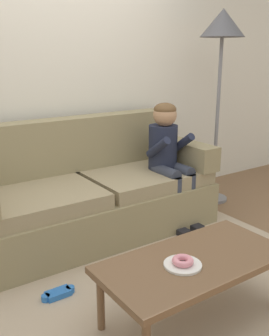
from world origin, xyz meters
TOP-DOWN VIEW (x-y plane):
  - ground at (0.00, 0.00)m, footprint 10.00×10.00m
  - wall_back at (0.00, 1.40)m, footprint 8.00×0.10m
  - area_rug at (0.00, -0.25)m, footprint 2.55×1.87m
  - couch at (0.01, 0.85)m, footprint 2.14×0.90m
  - coffee_table at (-0.05, -0.54)m, footprint 1.11×0.55m
  - person_child at (0.72, 0.64)m, footprint 0.34×0.58m
  - plate at (-0.16, -0.57)m, footprint 0.21×0.21m
  - donut at (-0.16, -0.57)m, footprint 0.16×0.16m
  - toy_controller at (-0.62, 0.10)m, footprint 0.23×0.09m
  - floor_lamp at (1.48, 0.81)m, footprint 0.43×0.43m

SIDE VIEW (x-z plane):
  - ground at x=0.00m, z-range 0.00..0.00m
  - area_rug at x=0.00m, z-range 0.00..0.01m
  - toy_controller at x=-0.62m, z-range 0.00..0.05m
  - couch at x=0.01m, z-range -0.14..0.84m
  - coffee_table at x=-0.05m, z-range 0.16..0.56m
  - plate at x=-0.16m, z-range 0.40..0.41m
  - donut at x=-0.16m, z-range 0.41..0.45m
  - person_child at x=0.72m, z-range 0.12..1.22m
  - wall_back at x=0.00m, z-range 0.00..2.80m
  - floor_lamp at x=1.48m, z-range 0.70..2.63m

